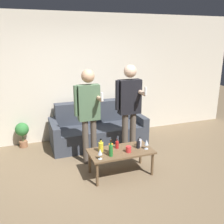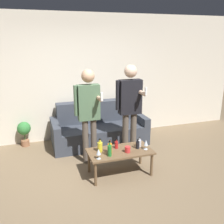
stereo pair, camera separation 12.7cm
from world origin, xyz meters
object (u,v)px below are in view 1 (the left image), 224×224
(coffee_table, at_px, (121,153))
(bottle_orange, at_px, (111,150))
(person_standing_left, at_px, (89,109))
(person_standing_right, at_px, (129,103))
(couch, at_px, (98,129))

(coffee_table, height_order, bottle_orange, bottle_orange)
(bottle_orange, xyz_separation_m, person_standing_left, (-0.16, 0.69, 0.50))
(bottle_orange, height_order, person_standing_right, person_standing_right)
(person_standing_right, bearing_deg, bottle_orange, -130.18)
(couch, bearing_deg, bottle_orange, -99.03)
(coffee_table, relative_size, person_standing_right, 0.60)
(person_standing_left, bearing_deg, person_standing_right, 3.83)
(coffee_table, bearing_deg, person_standing_right, 56.36)
(coffee_table, distance_m, person_standing_right, 0.99)
(bottle_orange, height_order, person_standing_left, person_standing_left)
(bottle_orange, bearing_deg, person_standing_right, 49.82)
(person_standing_left, xyz_separation_m, person_standing_right, (0.79, 0.05, 0.01))
(couch, xyz_separation_m, person_standing_left, (-0.40, -0.82, 0.72))
(couch, bearing_deg, person_standing_right, -63.25)
(person_standing_left, bearing_deg, coffee_table, -56.32)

